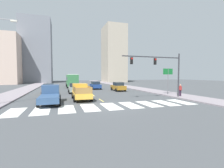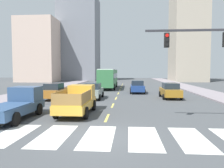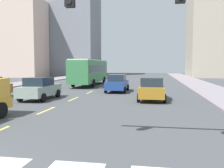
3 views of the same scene
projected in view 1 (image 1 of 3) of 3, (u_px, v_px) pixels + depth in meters
ground_plane at (111, 106)px, 15.76m from camera, size 160.00×160.00×0.00m
sidewalk_right at (137, 88)px, 36.52m from camera, size 3.94×110.00×0.15m
sidewalk_left at (20, 92)px, 29.23m from camera, size 3.94×110.00×0.15m
crosswalk_stripe_0 at (14, 112)px, 13.18m from camera, size 1.44×3.68×0.01m
crosswalk_stripe_1 at (41, 111)px, 13.83m from camera, size 1.44×3.68×0.01m
crosswalk_stripe_2 at (67, 109)px, 14.47m from camera, size 1.44×3.68×0.01m
crosswalk_stripe_3 at (90, 108)px, 15.12m from camera, size 1.44×3.68×0.01m
crosswalk_stripe_4 at (111, 106)px, 15.76m from camera, size 1.44×3.68×0.01m
crosswalk_stripe_5 at (130, 105)px, 16.40m from camera, size 1.44×3.68×0.01m
crosswalk_stripe_6 at (148, 104)px, 17.05m from camera, size 1.44×3.68×0.01m
crosswalk_stripe_7 at (165, 103)px, 17.69m from camera, size 1.44×3.68×0.01m
crosswalk_stripe_8 at (181, 102)px, 18.33m from camera, size 1.44×3.68×0.01m
lane_dash_0 at (101, 100)px, 19.56m from camera, size 0.16×2.40×0.01m
lane_dash_1 at (93, 95)px, 24.32m from camera, size 0.16×2.40×0.01m
lane_dash_2 at (88, 92)px, 29.07m from camera, size 0.16×2.40×0.01m
lane_dash_3 at (84, 90)px, 33.83m from camera, size 0.16×2.40×0.01m
lane_dash_4 at (81, 88)px, 38.58m from camera, size 0.16×2.40×0.01m
lane_dash_5 at (79, 86)px, 43.34m from camera, size 0.16×2.40×0.01m
lane_dash_6 at (77, 85)px, 48.09m from camera, size 0.16×2.40×0.01m
lane_dash_7 at (76, 84)px, 52.85m from camera, size 0.16×2.40×0.01m
pickup_stakebed at (81, 92)px, 20.25m from camera, size 2.18×5.20×1.96m
pickup_dark at (50, 95)px, 17.32m from camera, size 2.18×5.20×1.96m
city_bus at (72, 80)px, 40.58m from camera, size 2.72×10.80×3.32m
sedan_far at (95, 85)px, 35.31m from camera, size 2.02×4.40×1.72m
sedan_near_right at (49, 89)px, 25.79m from camera, size 2.02×4.40×1.72m
sedan_near_left at (74, 88)px, 27.67m from camera, size 2.02×4.40×1.72m
sedan_mid at (118, 86)px, 31.26m from camera, size 2.02×4.40×1.72m
traffic_signal_gantry at (162, 67)px, 20.80m from camera, size 8.36×0.27×6.00m
direction_sign_green at (168, 75)px, 24.65m from camera, size 1.70×0.12×4.20m
pedestrian_waiting at (180, 89)px, 22.28m from camera, size 0.53×0.34×1.64m
tower_tall_centre at (114, 54)px, 71.61m from camera, size 8.82×11.64×24.87m
block_mid_left at (2, 59)px, 53.27m from camera, size 10.32×7.66×17.15m
block_mid_right at (37, 51)px, 65.20m from camera, size 11.50×11.67×25.63m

